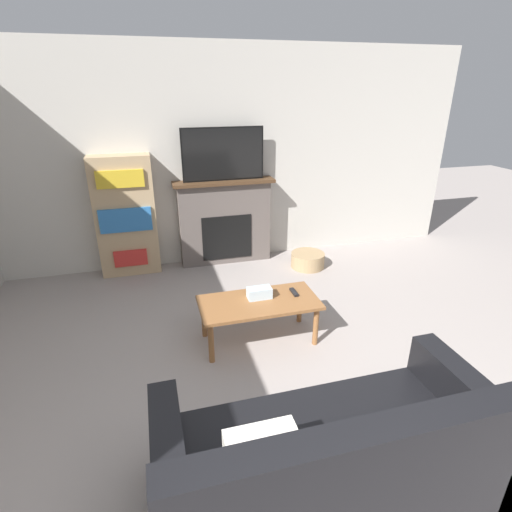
# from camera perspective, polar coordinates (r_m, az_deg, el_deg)

# --- Properties ---
(wall_back) EXTENTS (6.56, 0.06, 2.70)m
(wall_back) POSITION_cam_1_polar(r_m,az_deg,el_deg) (5.24, -4.75, 13.66)
(wall_back) COLOR beige
(wall_back) RESTS_ON ground_plane
(fireplace) EXTENTS (1.29, 0.28, 1.11)m
(fireplace) POSITION_cam_1_polar(r_m,az_deg,el_deg) (5.29, -4.45, 4.93)
(fireplace) COLOR #605651
(fireplace) RESTS_ON ground_plane
(tv) EXTENTS (1.02, 0.03, 0.65)m
(tv) POSITION_cam_1_polar(r_m,az_deg,el_deg) (5.06, -4.72, 14.29)
(tv) COLOR black
(tv) RESTS_ON fireplace
(couch) EXTENTS (1.90, 0.87, 0.87)m
(couch) POSITION_cam_1_polar(r_m,az_deg,el_deg) (2.52, 10.80, -27.19)
(couch) COLOR black
(couch) RESTS_ON ground_plane
(coffee_table) EXTENTS (1.08, 0.52, 0.42)m
(coffee_table) POSITION_cam_1_polar(r_m,az_deg,el_deg) (3.66, 0.43, -7.19)
(coffee_table) COLOR brown
(coffee_table) RESTS_ON ground_plane
(tissue_box) EXTENTS (0.22, 0.12, 0.10)m
(tissue_box) POSITION_cam_1_polar(r_m,az_deg,el_deg) (3.67, 0.49, -5.29)
(tissue_box) COLOR silver
(tissue_box) RESTS_ON coffee_table
(remote_control) EXTENTS (0.04, 0.15, 0.02)m
(remote_control) POSITION_cam_1_polar(r_m,az_deg,el_deg) (3.78, 5.44, -5.17)
(remote_control) COLOR black
(remote_control) RESTS_ON coffee_table
(bookshelf) EXTENTS (0.71, 0.29, 1.48)m
(bookshelf) POSITION_cam_1_polar(r_m,az_deg,el_deg) (5.13, -18.09, 5.37)
(bookshelf) COLOR tan
(bookshelf) RESTS_ON ground_plane
(storage_basket) EXTENTS (0.44, 0.44, 0.19)m
(storage_basket) POSITION_cam_1_polar(r_m,az_deg,el_deg) (5.29, 7.40, -0.57)
(storage_basket) COLOR tan
(storage_basket) RESTS_ON ground_plane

